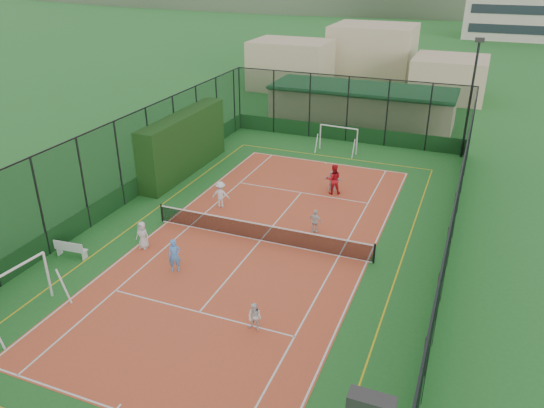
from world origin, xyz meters
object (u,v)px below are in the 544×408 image
(child_near_right, at_px, (255,317))
(child_far_back, at_px, (332,180))
(child_far_left, at_px, (221,194))
(child_near_mid, at_px, (174,256))
(futsal_goal_far, at_px, (338,139))
(futsal_goal_near, at_px, (15,294))
(child_near_left, at_px, (142,235))
(floodlight_ne, at_px, (470,100))
(coach, at_px, (333,179))
(clubhouse, at_px, (362,105))
(white_bench, at_px, (71,248))
(child_far_right, at_px, (315,222))

(child_near_right, distance_m, child_far_back, 14.08)
(child_far_left, bearing_deg, child_near_mid, 85.82)
(child_far_left, bearing_deg, futsal_goal_far, -121.22)
(futsal_goal_near, distance_m, child_near_right, 9.51)
(futsal_goal_far, height_order, child_near_left, futsal_goal_far)
(child_near_left, relative_size, child_near_mid, 0.90)
(floodlight_ne, distance_m, child_far_back, 12.00)
(futsal_goal_far, height_order, coach, futsal_goal_far)
(floodlight_ne, height_order, clubhouse, floodlight_ne)
(child_near_right, bearing_deg, futsal_goal_far, 105.65)
(child_far_back, bearing_deg, child_far_left, 37.26)
(white_bench, xyz_separation_m, futsal_goal_far, (7.89, 19.20, 0.49))
(child_far_left, bearing_deg, futsal_goal_near, 63.06)
(coach, bearing_deg, white_bench, 29.24)
(white_bench, distance_m, child_near_mid, 5.34)
(child_near_mid, relative_size, coach, 0.86)
(clubhouse, height_order, child_near_left, clubhouse)
(futsal_goal_far, distance_m, child_far_left, 12.19)
(child_near_mid, height_order, child_far_left, child_near_mid)
(child_near_right, relative_size, child_far_back, 0.94)
(futsal_goal_far, bearing_deg, child_far_back, -73.38)
(child_near_mid, distance_m, child_far_back, 12.23)
(clubhouse, xyz_separation_m, coach, (1.81, -14.99, -0.64))
(child_near_right, bearing_deg, floodlight_ne, 84.33)
(clubhouse, xyz_separation_m, futsal_goal_near, (-6.56, -31.30, -0.50))
(futsal_goal_near, xyz_separation_m, child_near_left, (1.47, 6.49, -0.35))
(child_near_left, relative_size, child_near_right, 1.19)
(white_bench, height_order, child_far_left, child_far_left)
(child_near_mid, xyz_separation_m, child_far_right, (4.84, 5.85, -0.14))
(child_near_mid, height_order, child_far_back, child_near_mid)
(child_near_right, bearing_deg, child_near_left, 162.72)
(clubhouse, xyz_separation_m, white_bench, (-7.80, -26.79, -1.12))
(floodlight_ne, xyz_separation_m, child_near_left, (-13.68, -19.41, -3.40))
(child_near_left, xyz_separation_m, child_far_left, (1.44, 5.62, 0.06))
(clubhouse, bearing_deg, white_bench, -106.23)
(child_far_right, bearing_deg, futsal_goal_near, 61.18)
(child_far_right, distance_m, coach, 5.21)
(futsal_goal_near, relative_size, futsal_goal_far, 1.14)
(child_near_right, xyz_separation_m, child_far_back, (-0.91, 14.05, 0.04))
(floodlight_ne, distance_m, white_bench, 27.20)
(futsal_goal_near, relative_size, coach, 1.79)
(clubhouse, height_order, child_far_right, clubhouse)
(futsal_goal_near, xyz_separation_m, coach, (8.37, 16.31, -0.13))
(futsal_goal_near, bearing_deg, child_near_left, -6.95)
(clubhouse, distance_m, coach, 15.11)
(child_near_right, distance_m, coach, 13.61)
(floodlight_ne, height_order, child_near_right, floodlight_ne)
(child_near_right, bearing_deg, white_bench, 179.16)
(clubhouse, xyz_separation_m, child_near_right, (2.54, -28.58, -0.97))
(child_near_left, height_order, coach, coach)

